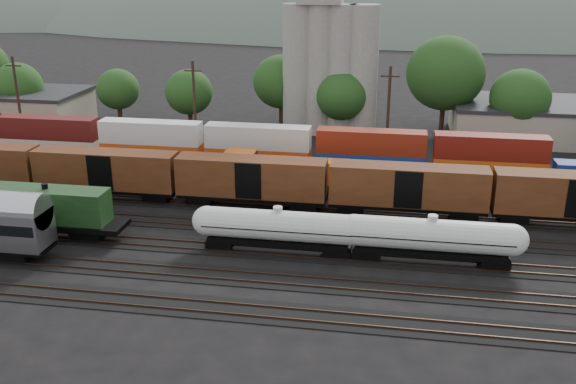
% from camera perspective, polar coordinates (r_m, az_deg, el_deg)
% --- Properties ---
extents(ground, '(600.00, 600.00, 0.00)m').
position_cam_1_polar(ground, '(60.32, -3.32, -3.15)').
color(ground, black).
extents(tracks, '(180.00, 33.20, 0.20)m').
position_cam_1_polar(tracks, '(60.31, -3.33, -3.11)').
color(tracks, black).
rests_on(tracks, ground).
extents(green_locomotive, '(18.70, 3.30, 4.95)m').
position_cam_1_polar(green_locomotive, '(62.83, -23.18, -1.09)').
color(green_locomotive, black).
rests_on(green_locomotive, ground).
extents(tank_car_a, '(14.95, 2.68, 3.92)m').
position_cam_1_polar(tank_car_a, '(54.24, -0.91, -3.15)').
color(tank_car_a, silver).
rests_on(tank_car_a, ground).
extents(tank_car_b, '(15.26, 2.73, 4.00)m').
position_cam_1_polar(tank_car_b, '(53.58, 12.62, -3.91)').
color(tank_car_b, silver).
rests_on(tank_car_b, ground).
extents(orange_locomotive, '(16.22, 2.70, 4.06)m').
position_cam_1_polar(orange_locomotive, '(68.55, -0.97, 1.84)').
color(orange_locomotive, black).
rests_on(orange_locomotive, ground).
extents(boxcar_string, '(138.20, 2.90, 4.20)m').
position_cam_1_polar(boxcar_string, '(63.98, -3.28, 1.22)').
color(boxcar_string, black).
rests_on(boxcar_string, ground).
extents(container_wall, '(165.23, 2.60, 5.80)m').
position_cam_1_polar(container_wall, '(75.36, -7.88, 3.86)').
color(container_wall, black).
rests_on(container_wall, ground).
extents(grain_silo, '(13.40, 5.00, 29.00)m').
position_cam_1_polar(grain_silo, '(91.38, 3.64, 12.13)').
color(grain_silo, gray).
rests_on(grain_silo, ground).
extents(industrial_sheds, '(119.38, 17.26, 5.10)m').
position_cam_1_polar(industrial_sheds, '(91.96, 5.56, 6.61)').
color(industrial_sheds, '#9E937F').
rests_on(industrial_sheds, ground).
extents(tree_band, '(168.85, 18.31, 14.32)m').
position_cam_1_polar(tree_band, '(93.06, 2.69, 10.00)').
color(tree_band, black).
rests_on(tree_band, ground).
extents(utility_poles, '(122.20, 0.36, 12.00)m').
position_cam_1_polar(utility_poles, '(79.04, 0.10, 7.22)').
color(utility_poles, black).
rests_on(utility_poles, ground).
extents(distant_hills, '(860.00, 286.00, 130.00)m').
position_cam_1_polar(distant_hills, '(317.36, 11.68, 11.54)').
color(distant_hills, '#59665B').
rests_on(distant_hills, ground).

